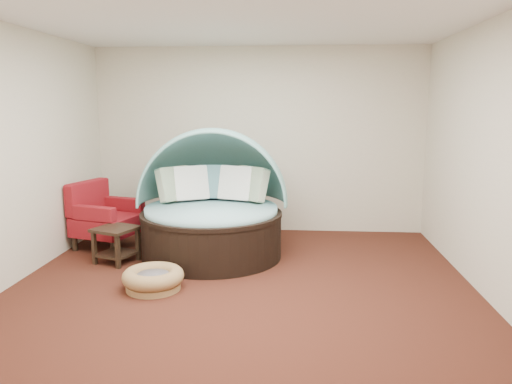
# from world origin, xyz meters

# --- Properties ---
(floor) EXTENTS (5.00, 5.00, 0.00)m
(floor) POSITION_xyz_m (0.00, 0.00, 0.00)
(floor) COLOR #482014
(floor) RESTS_ON ground
(wall_back) EXTENTS (5.00, 0.00, 5.00)m
(wall_back) POSITION_xyz_m (0.00, 2.50, 1.40)
(wall_back) COLOR beige
(wall_back) RESTS_ON floor
(wall_front) EXTENTS (5.00, 0.00, 5.00)m
(wall_front) POSITION_xyz_m (0.00, -2.50, 1.40)
(wall_front) COLOR beige
(wall_front) RESTS_ON floor
(wall_left) EXTENTS (0.00, 5.00, 5.00)m
(wall_left) POSITION_xyz_m (-2.50, 0.00, 1.40)
(wall_left) COLOR beige
(wall_left) RESTS_ON floor
(wall_right) EXTENTS (0.00, 5.00, 5.00)m
(wall_right) POSITION_xyz_m (2.50, 0.00, 1.40)
(wall_right) COLOR beige
(wall_right) RESTS_ON floor
(ceiling) EXTENTS (5.00, 5.00, 0.00)m
(ceiling) POSITION_xyz_m (0.00, 0.00, 2.80)
(ceiling) COLOR white
(ceiling) RESTS_ON wall_back
(canopy_daybed) EXTENTS (2.03, 1.94, 1.65)m
(canopy_daybed) POSITION_xyz_m (-0.51, 1.15, 0.77)
(canopy_daybed) COLOR black
(canopy_daybed) RESTS_ON floor
(pet_basket) EXTENTS (0.82, 0.82, 0.23)m
(pet_basket) POSITION_xyz_m (-0.93, -0.16, 0.12)
(pet_basket) COLOR #9B7346
(pet_basket) RESTS_ON floor
(red_armchair) EXTENTS (0.96, 0.96, 0.91)m
(red_armchair) POSITION_xyz_m (-2.06, 1.38, 0.42)
(red_armchair) COLOR black
(red_armchair) RESTS_ON floor
(side_table) EXTENTS (0.60, 0.60, 0.45)m
(side_table) POSITION_xyz_m (-1.64, 0.71, 0.29)
(side_table) COLOR black
(side_table) RESTS_ON floor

